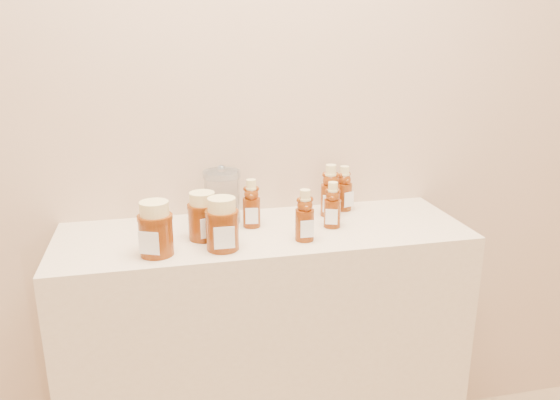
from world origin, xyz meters
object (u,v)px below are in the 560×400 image
object	(u,v)px
bear_bottle_back_left	(251,200)
honey_jar_left	(156,228)
display_table	(266,362)
bear_bottle_front_left	(305,212)
glass_canister	(222,195)

from	to	relation	value
bear_bottle_back_left	honey_jar_left	xyz separation A→B (m)	(-0.28, -0.16, -0.01)
display_table	bear_bottle_back_left	bearing A→B (deg)	125.35
display_table	bear_bottle_front_left	world-z (taller)	bear_bottle_front_left
honey_jar_left	glass_canister	xyz separation A→B (m)	(0.20, 0.22, 0.01)
honey_jar_left	bear_bottle_front_left	bearing A→B (deg)	26.93
honey_jar_left	glass_canister	size ratio (longest dim) A/B	0.84
display_table	glass_canister	size ratio (longest dim) A/B	6.90
bear_bottle_front_left	glass_canister	world-z (taller)	glass_canister
display_table	bear_bottle_front_left	bearing A→B (deg)	-46.44
display_table	glass_canister	world-z (taller)	glass_canister
bear_bottle_back_left	glass_canister	xyz separation A→B (m)	(-0.08, 0.06, 0.00)
bear_bottle_back_left	glass_canister	world-z (taller)	glass_canister
display_table	bear_bottle_front_left	distance (m)	0.55
display_table	bear_bottle_back_left	distance (m)	0.53
display_table	honey_jar_left	world-z (taller)	honey_jar_left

